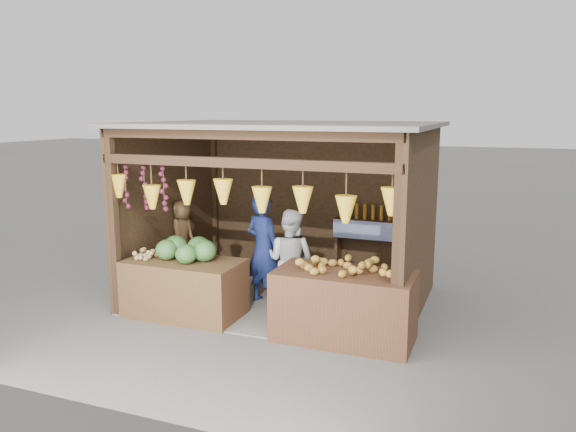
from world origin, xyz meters
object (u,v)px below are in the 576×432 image
(counter_right, at_px, (344,306))
(man_standing, at_px, (263,249))
(vendor_seated, at_px, (183,235))
(woman_standing, at_px, (290,260))
(counter_left, at_px, (185,288))

(counter_right, relative_size, man_standing, 1.04)
(vendor_seated, bearing_deg, woman_standing, -171.37)
(counter_left, distance_m, man_standing, 1.27)
(counter_left, height_order, woman_standing, woman_standing)
(counter_right, height_order, vendor_seated, vendor_seated)
(counter_left, xyz_separation_m, counter_right, (2.30, -0.03, 0.04))
(counter_left, relative_size, counter_right, 0.94)
(man_standing, xyz_separation_m, woman_standing, (0.48, -0.14, -0.09))
(vendor_seated, bearing_deg, man_standing, -170.18)
(man_standing, relative_size, vendor_seated, 1.44)
(counter_left, bearing_deg, man_standing, 46.58)
(man_standing, bearing_deg, woman_standing, -176.81)
(counter_right, bearing_deg, man_standing, 148.97)
(man_standing, xyz_separation_m, vendor_seated, (-1.56, 0.32, 0.02))
(vendor_seated, bearing_deg, counter_right, 179.61)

